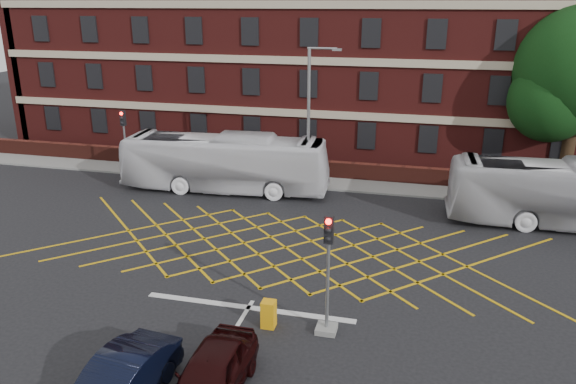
% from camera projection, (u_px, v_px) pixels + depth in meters
% --- Properties ---
extents(ground, '(120.00, 120.00, 0.00)m').
position_uv_depth(ground, '(274.00, 266.00, 23.95)').
color(ground, black).
rests_on(ground, ground).
extents(victorian_building, '(51.00, 12.17, 20.40)m').
position_uv_depth(victorian_building, '(356.00, 42.00, 41.52)').
color(victorian_building, '#591817').
rests_on(victorian_building, ground).
extents(boundary_wall, '(56.00, 0.50, 1.10)m').
position_uv_depth(boundary_wall, '(329.00, 170.00, 35.69)').
color(boundary_wall, '#491A13').
rests_on(boundary_wall, ground).
extents(far_pavement, '(60.00, 3.00, 0.12)m').
position_uv_depth(far_pavement, '(325.00, 182.00, 34.93)').
color(far_pavement, slate).
rests_on(far_pavement, ground).
extents(box_junction_hatching, '(8.22, 8.22, 0.02)m').
position_uv_depth(box_junction_hatching, '(286.00, 247.00, 25.78)').
color(box_junction_hatching, '#CC990C').
rests_on(box_junction_hatching, ground).
extents(stop_line, '(8.00, 0.30, 0.02)m').
position_uv_depth(stop_line, '(249.00, 307.00, 20.73)').
color(stop_line, silver).
rests_on(stop_line, ground).
extents(bus_left, '(12.33, 3.59, 3.39)m').
position_uv_depth(bus_left, '(225.00, 163.00, 33.02)').
color(bus_left, white).
rests_on(bus_left, ground).
extents(bus_right, '(12.20, 3.32, 3.37)m').
position_uv_depth(bus_right, '(574.00, 194.00, 27.68)').
color(bus_right, '#BCBCC0').
rests_on(bus_right, ground).
extents(car_navy, '(2.00, 4.57, 1.46)m').
position_uv_depth(car_navy, '(118.00, 383.00, 15.52)').
color(car_navy, black).
rests_on(car_navy, ground).
extents(car_maroon, '(1.79, 4.33, 1.47)m').
position_uv_depth(car_maroon, '(212.00, 374.00, 15.89)').
color(car_maroon, black).
rests_on(car_maroon, ground).
extents(traffic_light_near, '(0.70, 0.70, 4.27)m').
position_uv_depth(traffic_light_near, '(328.00, 286.00, 18.68)').
color(traffic_light_near, slate).
rests_on(traffic_light_near, ground).
extents(traffic_light_far, '(0.70, 0.70, 4.27)m').
position_uv_depth(traffic_light_far, '(126.00, 150.00, 35.58)').
color(traffic_light_far, slate).
rests_on(traffic_light_far, ground).
extents(street_lamp, '(2.25, 1.00, 8.39)m').
position_uv_depth(street_lamp, '(309.00, 148.00, 31.83)').
color(street_lamp, slate).
rests_on(street_lamp, ground).
extents(direction_signs, '(1.10, 0.16, 2.20)m').
position_uv_depth(direction_signs, '(134.00, 153.00, 36.24)').
color(direction_signs, gray).
rests_on(direction_signs, ground).
extents(utility_cabinet, '(0.47, 0.44, 0.99)m').
position_uv_depth(utility_cabinet, '(269.00, 314.00, 19.39)').
color(utility_cabinet, orange).
rests_on(utility_cabinet, ground).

